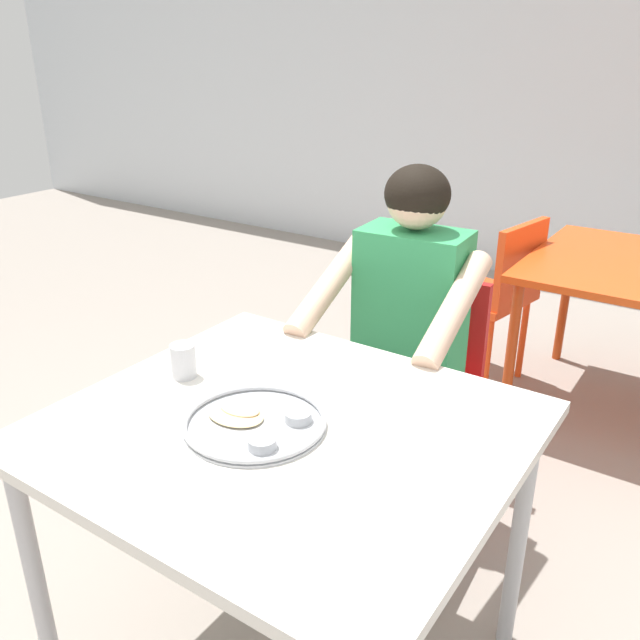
{
  "coord_description": "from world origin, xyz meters",
  "views": [
    {
      "loc": [
        0.79,
        -0.93,
        1.56
      ],
      "look_at": [
        -0.07,
        0.34,
        0.91
      ],
      "focal_mm": 37.16,
      "sensor_mm": 36.0,
      "label": 1
    }
  ],
  "objects": [
    {
      "name": "thali_tray",
      "position": [
        -0.05,
        0.05,
        0.77
      ],
      "size": [
        0.32,
        0.32,
        0.03
      ],
      "color": "#B7BABF",
      "rests_on": "table_foreground"
    },
    {
      "name": "drinking_cup",
      "position": [
        -0.35,
        0.13,
        0.8
      ],
      "size": [
        0.06,
        0.06,
        0.09
      ],
      "color": "silver",
      "rests_on": "table_foreground"
    },
    {
      "name": "chair_foreground",
      "position": [
        -0.1,
        1.03,
        0.47
      ],
      "size": [
        0.43,
        0.42,
        0.79
      ],
      "color": "red",
      "rests_on": "ground"
    },
    {
      "name": "chair_red_left",
      "position": [
        -0.17,
        1.94,
        0.48
      ],
      "size": [
        0.51,
        0.48,
        0.82
      ],
      "color": "#EF4A19",
      "rests_on": "ground"
    },
    {
      "name": "table_foreground",
      "position": [
        0.0,
        0.09,
        0.68
      ],
      "size": [
        1.02,
        0.93,
        0.76
      ],
      "color": "silver",
      "rests_on": "ground"
    },
    {
      "name": "diner_foreground",
      "position": [
        -0.08,
        0.81,
        0.72
      ],
      "size": [
        0.51,
        0.57,
        1.22
      ],
      "color": "#3A3A3A",
      "rests_on": "ground"
    }
  ]
}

